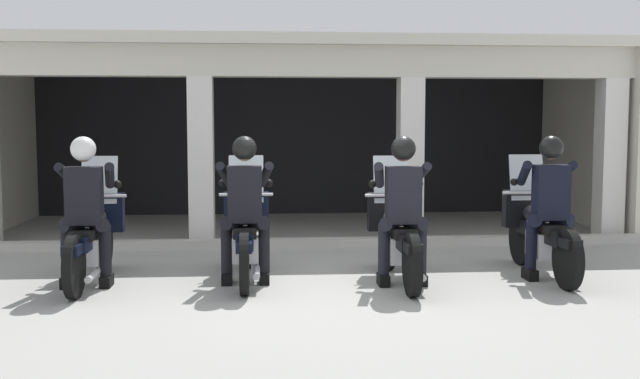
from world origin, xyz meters
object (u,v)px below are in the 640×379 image
police_officer_far_left (85,198)px  police_officer_far_right (550,195)px  motorcycle_center_right (397,235)px  motorcycle_far_right (539,231)px  motorcycle_far_left (92,236)px  motorcycle_center_left (246,234)px  police_officer_center_left (245,197)px  police_officer_center_right (403,198)px

police_officer_far_left → police_officer_far_right: (4.99, -0.01, 0.00)m
motorcycle_center_right → motorcycle_far_right: size_ratio=1.00×
motorcycle_far_left → police_officer_far_left: (-0.00, -0.28, 0.44)m
police_officer_far_left → motorcycle_far_right: (4.99, 0.28, -0.44)m
motorcycle_center_right → motorcycle_far_right: (1.66, 0.17, 0.00)m
motorcycle_center_left → motorcycle_far_right: bearing=18.6°
police_officer_far_right → police_officer_far_left: bearing=-163.3°
motorcycle_center_left → motorcycle_far_left: bearing=-159.4°
motorcycle_center_left → motorcycle_center_right: 1.67m
police_officer_center_left → police_officer_center_right: bearing=12.2°
motorcycle_far_right → motorcycle_center_left: bearing=-163.9°
police_officer_far_left → police_officer_center_right: size_ratio=1.00×
motorcycle_far_left → police_officer_far_left: size_ratio=1.29×
motorcycle_center_right → police_officer_center_right: 0.52m
motorcycle_far_left → police_officer_far_right: police_officer_far_right is taller
motorcycle_far_left → motorcycle_far_right: 4.99m
police_officer_far_left → motorcycle_far_right: bearing=22.1°
motorcycle_center_left → police_officer_center_right: 1.79m
motorcycle_far_left → police_officer_center_right: (3.32, -0.46, 0.44)m
police_officer_far_right → motorcycle_far_left: bearing=-166.5°
police_officer_center_right → motorcycle_center_right: bearing=101.0°
motorcycle_center_right → police_officer_far_right: police_officer_far_right is taller
police_officer_far_left → police_officer_center_right: 3.33m
motorcycle_far_right → police_officer_far_right: police_officer_far_right is taller
police_officer_center_right → motorcycle_far_right: size_ratio=0.78×
motorcycle_far_left → police_officer_center_right: bearing=11.1°
motorcycle_far_left → police_officer_far_left: police_officer_far_left is taller
motorcycle_center_left → police_officer_far_right: size_ratio=1.29×
motorcycle_far_left → police_officer_center_left: (1.66, -0.25, 0.44)m
police_officer_far_left → police_officer_far_right: size_ratio=1.00×
police_officer_far_left → motorcycle_center_right: police_officer_far_left is taller
motorcycle_center_left → motorcycle_center_right: bearing=12.2°
police_officer_far_left → motorcycle_center_left: police_officer_far_left is taller
police_officer_far_left → motorcycle_center_right: size_ratio=0.78×
motorcycle_far_left → police_officer_center_right: police_officer_center_right is taller
police_officer_center_right → police_officer_far_right: 1.67m
motorcycle_center_left → police_officer_center_right: (1.66, -0.49, 0.44)m
police_officer_center_left → motorcycle_center_right: police_officer_center_left is taller
police_officer_center_left → motorcycle_far_right: bearing=23.5°
police_officer_far_left → motorcycle_center_right: 3.36m
motorcycle_far_left → police_officer_far_right: 5.01m
motorcycle_center_right → police_officer_center_right: bearing=-79.0°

